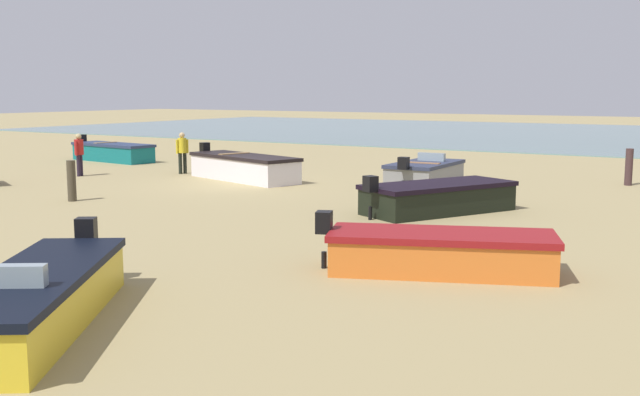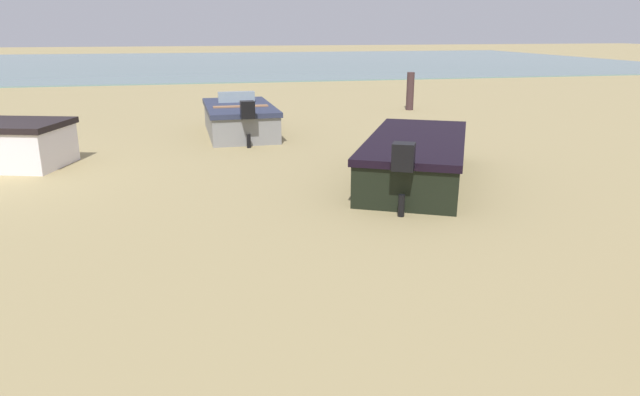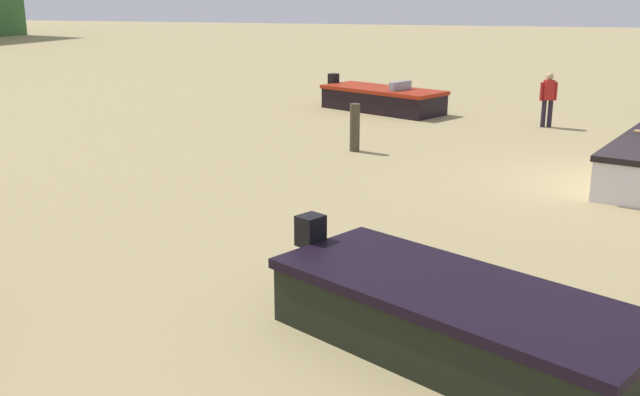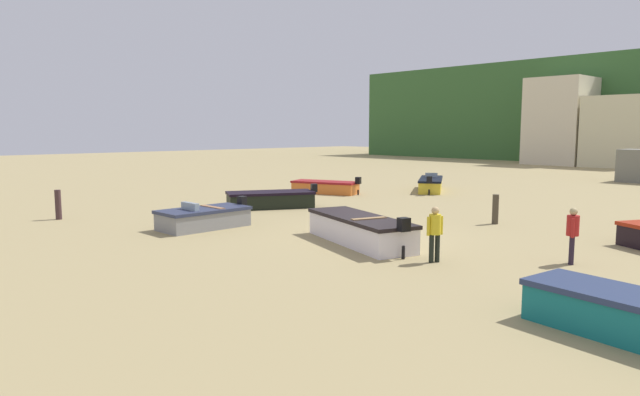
{
  "view_description": "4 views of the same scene",
  "coord_description": "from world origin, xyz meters",
  "px_view_note": "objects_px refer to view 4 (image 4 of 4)",
  "views": [
    {
      "loc": [
        -15.88,
        20.56,
        3.23
      ],
      "look_at": [
        -6.28,
        4.97,
        0.62
      ],
      "focal_mm": 42.31,
      "sensor_mm": 36.0,
      "label": 1
    },
    {
      "loc": [
        -4.19,
        11.57,
        2.72
      ],
      "look_at": [
        -5.52,
        5.54,
        0.86
      ],
      "focal_mm": 31.95,
      "sensor_mm": 36.0,
      "label": 2
    },
    {
      "loc": [
        -15.44,
        1.23,
        3.84
      ],
      "look_at": [
        -3.97,
        4.77,
        0.42
      ],
      "focal_mm": 40.26,
      "sensor_mm": 36.0,
      "label": 3
    },
    {
      "loc": [
        13.42,
        -14.82,
        3.79
      ],
      "look_at": [
        -6.68,
        3.92,
        0.44
      ],
      "focal_mm": 31.35,
      "sensor_mm": 36.0,
      "label": 4
    }
  ],
  "objects_px": {
    "boat_yellow_1": "(431,184)",
    "mooring_post_near_water": "(495,209)",
    "boat_grey_3": "(204,218)",
    "beach_walker_foreground": "(435,230)",
    "boat_black_4": "(271,199)",
    "mooring_post_mid_beach": "(58,205)",
    "beach_walker_distant": "(573,231)",
    "boat_white_5": "(360,230)",
    "boat_orange_2": "(326,187)"
  },
  "relations": [
    {
      "from": "beach_walker_distant",
      "to": "mooring_post_mid_beach",
      "type": "bearing_deg",
      "value": -89.78
    },
    {
      "from": "boat_orange_2",
      "to": "boat_grey_3",
      "type": "relative_size",
      "value": 1.14
    },
    {
      "from": "boat_white_5",
      "to": "mooring_post_near_water",
      "type": "relative_size",
      "value": 4.35
    },
    {
      "from": "boat_grey_3",
      "to": "mooring_post_mid_beach",
      "type": "height_order",
      "value": "mooring_post_mid_beach"
    },
    {
      "from": "boat_grey_3",
      "to": "boat_white_5",
      "type": "distance_m",
      "value": 6.56
    },
    {
      "from": "boat_black_4",
      "to": "beach_walker_foreground",
      "type": "relative_size",
      "value": 2.79
    },
    {
      "from": "boat_yellow_1",
      "to": "mooring_post_near_water",
      "type": "relative_size",
      "value": 3.88
    },
    {
      "from": "boat_orange_2",
      "to": "mooring_post_mid_beach",
      "type": "height_order",
      "value": "mooring_post_mid_beach"
    },
    {
      "from": "boat_yellow_1",
      "to": "beach_walker_distant",
      "type": "bearing_deg",
      "value": -76.14
    },
    {
      "from": "boat_grey_3",
      "to": "mooring_post_mid_beach",
      "type": "xyz_separation_m",
      "value": [
        -6.08,
        -3.42,
        0.23
      ]
    },
    {
      "from": "boat_white_5",
      "to": "boat_yellow_1",
      "type": "bearing_deg",
      "value": 45.32
    },
    {
      "from": "mooring_post_near_water",
      "to": "beach_walker_distant",
      "type": "height_order",
      "value": "beach_walker_distant"
    },
    {
      "from": "beach_walker_distant",
      "to": "boat_white_5",
      "type": "bearing_deg",
      "value": -92.94
    },
    {
      "from": "boat_grey_3",
      "to": "beach_walker_distant",
      "type": "distance_m",
      "value": 13.08
    },
    {
      "from": "mooring_post_near_water",
      "to": "beach_walker_foreground",
      "type": "height_order",
      "value": "beach_walker_foreground"
    },
    {
      "from": "boat_yellow_1",
      "to": "boat_black_4",
      "type": "height_order",
      "value": "boat_black_4"
    },
    {
      "from": "boat_yellow_1",
      "to": "beach_walker_distant",
      "type": "xyz_separation_m",
      "value": [
        14.25,
        -13.02,
        0.55
      ]
    },
    {
      "from": "boat_orange_2",
      "to": "beach_walker_distant",
      "type": "height_order",
      "value": "beach_walker_distant"
    },
    {
      "from": "boat_black_4",
      "to": "boat_yellow_1",
      "type": "bearing_deg",
      "value": -66.88
    },
    {
      "from": "boat_white_5",
      "to": "beach_walker_distant",
      "type": "bearing_deg",
      "value": -52.48
    },
    {
      "from": "boat_yellow_1",
      "to": "mooring_post_mid_beach",
      "type": "bearing_deg",
      "value": -134.77
    },
    {
      "from": "boat_yellow_1",
      "to": "mooring_post_near_water",
      "type": "distance_m",
      "value": 12.47
    },
    {
      "from": "boat_orange_2",
      "to": "boat_grey_3",
      "type": "distance_m",
      "value": 12.94
    },
    {
      "from": "boat_grey_3",
      "to": "beach_walker_foreground",
      "type": "distance_m",
      "value": 9.67
    },
    {
      "from": "boat_grey_3",
      "to": "boat_black_4",
      "type": "distance_m",
      "value": 6.12
    },
    {
      "from": "boat_grey_3",
      "to": "beach_walker_distant",
      "type": "height_order",
      "value": "beach_walker_distant"
    },
    {
      "from": "boat_yellow_1",
      "to": "boat_white_5",
      "type": "height_order",
      "value": "boat_white_5"
    },
    {
      "from": "mooring_post_mid_beach",
      "to": "beach_walker_distant",
      "type": "height_order",
      "value": "beach_walker_distant"
    },
    {
      "from": "boat_black_4",
      "to": "mooring_post_mid_beach",
      "type": "relative_size",
      "value": 3.56
    },
    {
      "from": "boat_grey_3",
      "to": "beach_walker_foreground",
      "type": "xyz_separation_m",
      "value": [
        9.48,
        1.84,
        0.55
      ]
    },
    {
      "from": "beach_walker_distant",
      "to": "mooring_post_near_water",
      "type": "bearing_deg",
      "value": -155.89
    },
    {
      "from": "boat_black_4",
      "to": "boat_white_5",
      "type": "distance_m",
      "value": 9.49
    },
    {
      "from": "boat_yellow_1",
      "to": "mooring_post_mid_beach",
      "type": "distance_m",
      "value": 21.36
    },
    {
      "from": "beach_walker_foreground",
      "to": "boat_orange_2",
      "type": "bearing_deg",
      "value": -102.35
    },
    {
      "from": "boat_yellow_1",
      "to": "boat_grey_3",
      "type": "xyz_separation_m",
      "value": [
        1.99,
        -17.55,
        -0.0
      ]
    },
    {
      "from": "boat_grey_3",
      "to": "mooring_post_mid_beach",
      "type": "distance_m",
      "value": 6.98
    },
    {
      "from": "boat_orange_2",
      "to": "mooring_post_near_water",
      "type": "distance_m",
      "value": 12.96
    },
    {
      "from": "mooring_post_near_water",
      "to": "mooring_post_mid_beach",
      "type": "height_order",
      "value": "mooring_post_mid_beach"
    },
    {
      "from": "boat_grey_3",
      "to": "boat_white_5",
      "type": "height_order",
      "value": "boat_white_5"
    },
    {
      "from": "mooring_post_near_water",
      "to": "beach_walker_distant",
      "type": "distance_m",
      "value": 6.85
    },
    {
      "from": "boat_yellow_1",
      "to": "boat_black_4",
      "type": "relative_size",
      "value": 1.04
    },
    {
      "from": "boat_grey_3",
      "to": "boat_white_5",
      "type": "relative_size",
      "value": 0.71
    },
    {
      "from": "beach_walker_foreground",
      "to": "beach_walker_distant",
      "type": "distance_m",
      "value": 3.87
    },
    {
      "from": "mooring_post_near_water",
      "to": "beach_walker_distant",
      "type": "relative_size",
      "value": 0.74
    },
    {
      "from": "boat_grey_3",
      "to": "boat_black_4",
      "type": "height_order",
      "value": "boat_black_4"
    },
    {
      "from": "boat_black_4",
      "to": "mooring_post_near_water",
      "type": "distance_m",
      "value": 10.68
    },
    {
      "from": "boat_grey_3",
      "to": "beach_walker_foreground",
      "type": "bearing_deg",
      "value": -170.64
    },
    {
      "from": "beach_walker_foreground",
      "to": "beach_walker_distant",
      "type": "bearing_deg",
      "value": 155.16
    },
    {
      "from": "boat_orange_2",
      "to": "boat_white_5",
      "type": "bearing_deg",
      "value": -151.02
    },
    {
      "from": "boat_black_4",
      "to": "mooring_post_near_water",
      "type": "xyz_separation_m",
      "value": [
        10.02,
        3.71,
        0.2
      ]
    }
  ]
}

